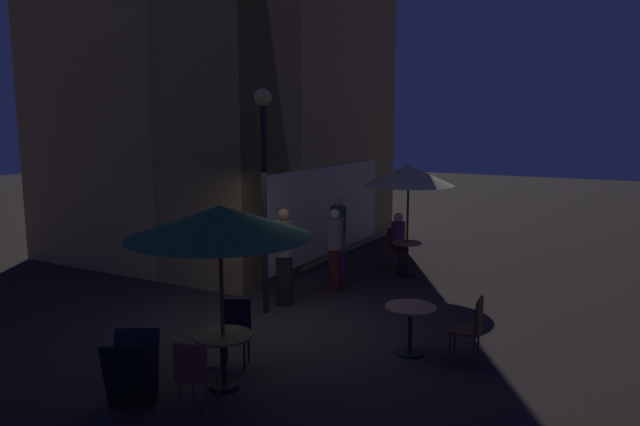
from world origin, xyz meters
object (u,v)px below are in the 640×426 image
object	(u,v)px
cafe_chair_2	(195,371)
cafe_chair_3	(472,325)
street_lamp_near_corner	(264,163)
cafe_chair_1	(236,325)
cafe_chair_0	(397,244)
patron_standing_3	(338,237)
patio_umbrella_1	(220,222)
patron_seated_0	(399,237)
cafe_table_0	(407,253)
menu_sandwich_board	(132,371)
cafe_table_1	(223,349)
patron_standing_2	(284,256)
cafe_table_2	(410,319)
patio_umbrella_0	(409,176)
patron_standing_1	(335,250)

from	to	relation	value
cafe_chair_2	cafe_chair_3	bearing A→B (deg)	-51.67
street_lamp_near_corner	cafe_chair_1	bearing A→B (deg)	-156.39
cafe_chair_0	patron_standing_3	bearing A→B (deg)	-64.09
patio_umbrella_1	cafe_chair_2	bearing A→B (deg)	-166.62
street_lamp_near_corner	patio_umbrella_1	world-z (taller)	street_lamp_near_corner
cafe_chair_0	cafe_chair_1	distance (m)	6.36
patio_umbrella_1	cafe_chair_1	size ratio (longest dim) A/B	2.56
street_lamp_near_corner	patron_seated_0	size ratio (longest dim) A/B	3.06
cafe_table_0	patio_umbrella_1	xyz separation A→B (m)	(-6.39, 0.05, 1.65)
menu_sandwich_board	cafe_chair_2	size ratio (longest dim) A/B	0.93
street_lamp_near_corner	cafe_table_1	distance (m)	3.71
cafe_table_1	cafe_chair_1	bearing A→B (deg)	25.07
patio_umbrella_1	patron_standing_3	bearing A→B (deg)	12.42
cafe_table_1	patron_standing_2	bearing A→B (deg)	19.76
menu_sandwich_board	patron_seated_0	xyz separation A→B (m)	(7.84, -0.30, 0.28)
patio_umbrella_1	cafe_chair_0	distance (m)	7.26
cafe_table_2	patio_umbrella_0	world-z (taller)	patio_umbrella_0
cafe_table_2	patron_standing_3	size ratio (longest dim) A/B	0.43
cafe_chair_3	cafe_table_0	bearing A→B (deg)	-62.77
patio_umbrella_1	patron_standing_2	bearing A→B (deg)	19.76
cafe_table_1	cafe_chair_0	bearing A→B (deg)	3.63
patio_umbrella_0	cafe_chair_0	world-z (taller)	patio_umbrella_0
patio_umbrella_0	cafe_chair_3	world-z (taller)	patio_umbrella_0
patron_standing_2	cafe_table_0	bearing A→B (deg)	-150.10
cafe_chair_2	patron_standing_1	bearing A→B (deg)	-3.20
cafe_table_2	cafe_chair_2	bearing A→B (deg)	152.99
menu_sandwich_board	cafe_chair_3	bearing A→B (deg)	-76.45
cafe_chair_3	patron_standing_3	size ratio (longest dim) A/B	0.55
street_lamp_near_corner	cafe_chair_3	bearing A→B (deg)	-97.58
menu_sandwich_board	cafe_chair_0	xyz separation A→B (m)	(7.96, -0.22, 0.10)
cafe_table_0	patio_umbrella_0	world-z (taller)	patio_umbrella_0
cafe_chair_2	patron_standing_3	bearing A→B (deg)	-0.85
menu_sandwich_board	cafe_table_1	size ratio (longest dim) A/B	1.14
patron_standing_1	menu_sandwich_board	bearing A→B (deg)	-177.72
patio_umbrella_0	cafe_table_2	bearing A→B (deg)	-158.73
cafe_table_0	cafe_table_2	bearing A→B (deg)	-158.73
cafe_chair_0	patron_standing_2	distance (m)	3.82
cafe_table_0	cafe_chair_2	bearing A→B (deg)	-179.00
patron_standing_1	cafe_chair_0	bearing A→B (deg)	-6.27
street_lamp_near_corner	patron_standing_3	bearing A→B (deg)	-0.10
cafe_table_2	patron_standing_3	world-z (taller)	patron_standing_3
cafe_chair_0	patron_seated_0	distance (m)	0.24
patron_standing_1	patron_standing_3	distance (m)	1.12
cafe_chair_3	patron_standing_1	distance (m)	4.05
patio_umbrella_1	cafe_table_2	bearing A→B (deg)	-37.35
cafe_table_2	patron_standing_1	distance (m)	3.41
cafe_table_2	patron_standing_1	size ratio (longest dim) A/B	0.45
cafe_chair_3	patron_standing_3	bearing A→B (deg)	-45.19
cafe_chair_0	cafe_chair_3	distance (m)	5.66
street_lamp_near_corner	cafe_table_0	size ratio (longest dim) A/B	5.30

